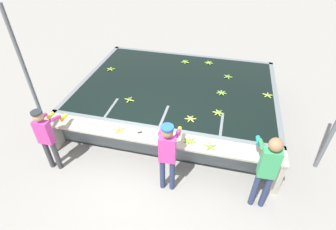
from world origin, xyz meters
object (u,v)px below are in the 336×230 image
Objects in this scene: worker_1 at (168,152)px; banana_bunch_ledge_2 at (189,141)px; banana_bunch_floating_7 at (228,77)px; support_post_left at (26,74)px; worker_0 at (46,135)px; banana_bunch_floating_1 at (111,69)px; banana_bunch_ledge_0 at (119,130)px; banana_bunch_floating_2 at (185,62)px; worker_2 at (268,167)px; banana_bunch_floating_0 at (209,63)px; banana_bunch_ledge_1 at (210,146)px; banana_bunch_floating_4 at (218,113)px; banana_bunch_floating_5 at (268,95)px; banana_bunch_floating_6 at (221,93)px; knife_0 at (143,132)px; banana_bunch_floating_8 at (129,100)px; banana_bunch_floating_3 at (191,119)px.

worker_1 is 6.00× the size of banana_bunch_ledge_2.
banana_bunch_floating_7 is 0.09× the size of support_post_left.
banana_bunch_floating_1 is (0.08, 3.11, -0.06)m from worker_0.
banana_bunch_floating_2 is at bearing 77.72° from banana_bunch_ledge_0.
worker_0 is at bearing -179.01° from worker_2.
banana_bunch_ledge_1 is (0.46, -3.71, 0.00)m from banana_bunch_floating_0.
banana_bunch_ledge_2 reaches higher than banana_bunch_floating_4.
worker_0 reaches higher than banana_bunch_ledge_2.
banana_bunch_floating_5 is 1.18m from banana_bunch_floating_6.
worker_2 is 6.23× the size of banana_bunch_floating_0.
banana_bunch_floating_4 is (-0.99, 1.62, -0.17)m from worker_2.
knife_0 is at bearing -145.22° from banana_bunch_floating_4.
banana_bunch_ledge_0 is at bearing -135.03° from banana_bunch_floating_6.
banana_bunch_ledge_2 is at bearing 58.08° from worker_1.
worker_2 is 6.38× the size of banana_bunch_floating_2.
support_post_left reaches higher than banana_bunch_floating_1.
banana_bunch_floating_8 is at bearing 54.87° from worker_0.
banana_bunch_floating_4 is at bearing -62.71° from banana_bunch_floating_2.
banana_bunch_ledge_0 is (1.31, -2.56, 0.00)m from banana_bunch_floating_1.
support_post_left is (-5.73, -1.55, 0.71)m from banana_bunch_floating_5.
banana_bunch_floating_4 is 1.22m from banana_bunch_ledge_2.
worker_1 reaches higher than banana_bunch_ledge_2.
banana_bunch_ledge_1 is at bearing -0.92° from banana_bunch_ledge_0.
banana_bunch_ledge_1 is at bearing -28.66° from banana_bunch_floating_8.
banana_bunch_floating_4 is at bearing -0.29° from banana_bunch_floating_8.
banana_bunch_floating_7 is at bearing 74.67° from worker_1.
banana_bunch_floating_5 is (0.18, 2.68, -0.17)m from worker_2.
banana_bunch_floating_0 is at bearing 138.71° from banana_bunch_floating_5.
banana_bunch_floating_5 is at bearing 8.06° from banana_bunch_floating_6.
banana_bunch_floating_2 is at bearing 117.29° from banana_bunch_floating_4.
banana_bunch_floating_7 is at bearing 53.75° from banana_bunch_ledge_0.
banana_bunch_floating_8 is (-1.40, 1.66, -0.13)m from worker_1.
banana_bunch_floating_8 is (-3.21, 1.63, -0.17)m from worker_2.
banana_bunch_ledge_0 reaches higher than knife_0.
banana_bunch_ledge_1 is 0.09× the size of support_post_left.
banana_bunch_floating_1 is 0.99× the size of banana_bunch_ledge_1.
banana_bunch_floating_6 is 1.01× the size of banana_bunch_ledge_0.
banana_bunch_ledge_2 is at bearing -113.88° from banana_bunch_floating_4.
worker_1 is at bearing -148.14° from banana_bunch_ledge_1.
banana_bunch_ledge_0 is at bearing -150.71° from banana_bunch_floating_4.
banana_bunch_floating_8 is at bearing 12.23° from support_post_left.
banana_bunch_floating_7 is 1.00× the size of banana_bunch_ledge_1.
banana_bunch_floating_3 is 1.01× the size of banana_bunch_floating_5.
banana_bunch_floating_2 is 3.49m from knife_0.
worker_0 is 5.69× the size of banana_bunch_floating_7.
support_post_left is at bearing 171.45° from banana_bunch_ledge_1.
worker_2 is 3.52m from banana_bunch_floating_7.
banana_bunch_floating_7 is (0.94, 3.43, -0.13)m from worker_1.
worker_0 is at bearing -153.66° from banana_bunch_floating_4.
banana_bunch_floating_2 is 2.73m from banana_bunch_floating_4.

